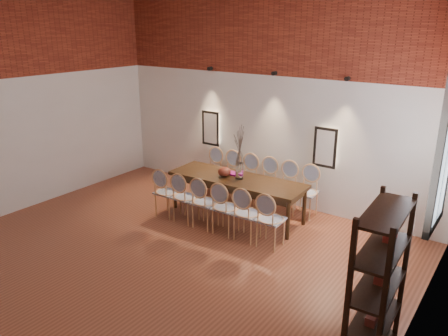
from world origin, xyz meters
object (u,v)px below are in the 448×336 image
Objects in this scene: chair_near_d at (226,207)px; chair_near_e at (248,213)px; book at (232,173)px; chair_near_b at (186,197)px; bowl at (224,172)px; shelving_rack at (378,286)px; chair_near_f at (271,219)px; dining_table at (237,197)px; chair_far_e at (285,188)px; chair_near_a at (168,192)px; chair_far_f at (306,192)px; chair_far_d at (265,184)px; chair_far_a at (211,172)px; chair_far_b at (228,175)px; vase at (239,171)px; chair_far_c at (246,179)px; chair_near_c at (205,202)px.

chair_near_d is 1.00× the size of chair_near_e.
book is at bearing 115.51° from chair_near_d.
chair_near_b reaches higher than bowl.
shelving_rack reaches higher than book.
shelving_rack is (2.13, -1.56, 0.43)m from chair_near_f.
dining_table is 1.28m from chair_near_f.
book is at bearing 60.68° from chair_near_b.
chair_far_e is at bearing 107.18° from chair_near_f.
chair_near_d is at bearing 0.00° from chair_near_a.
chair_far_d is at bearing 0.00° from chair_far_f.
book is 4.14m from shelving_rack.
chair_far_e is at bearing -180.00° from chair_far_a.
chair_near_a and chair_far_b have the same top height.
chair_far_b is (-1.77, 1.32, 0.00)m from chair_near_f.
vase is 1.15× the size of book.
chair_far_d is 3.13× the size of vase.
chair_near_d and chair_far_a have the same top height.
chair_near_a and chair_far_c have the same top height.
chair_far_c is 1.00× the size of chair_far_d.
chair_far_d is 0.43m from chair_far_e.
bowl is (0.01, -0.74, 0.37)m from chair_far_c.
chair_near_f is (1.71, 0.07, 0.00)m from chair_near_b.
chair_far_a is 1.00× the size of chair_far_e.
chair_far_f is at bearing 32.91° from dining_table.
chair_near_e is 1.45m from chair_far_f.
chair_far_a is 0.86m from chair_far_c.
vase reaches higher than chair_far_a.
chair_near_d is 1.89m from chair_far_a.
chair_near_d is at bearing -74.78° from vase.
chair_far_a is at bearing 0.00° from chair_far_f.
dining_table is 1.28m from chair_near_a.
vase is (0.24, 0.70, 0.43)m from chair_near_c.
chair_near_a and chair_near_f have the same top height.
chair_near_d is at bearing 121.72° from chair_far_b.
chair_near_f and chair_far_a have the same top height.
chair_far_e is at bearing 36.58° from book.
chair_far_c is at bearing 72.82° from chair_near_b.
chair_near_e is at bearing 141.03° from chair_far_a.
chair_far_b is at bearing 0.00° from chair_far_c.
chair_near_a is 1.25m from book.
chair_far_b is at bearing 107.18° from chair_near_c.
chair_near_c is (0.43, 0.02, 0.00)m from chair_near_b.
chair_far_b and chair_far_c have the same top height.
chair_far_e is at bearing 72.82° from chair_near_d.
dining_table is at bearing 132.84° from chair_near_e.
chair_near_e and chair_far_f have the same top height.
chair_near_a is at bearing 38.97° from chair_far_e.
chair_near_c is at bearing -180.00° from chair_near_f.
chair_near_d is 3.92× the size of bowl.
chair_far_d is (0.37, 1.40, 0.00)m from chair_near_c.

